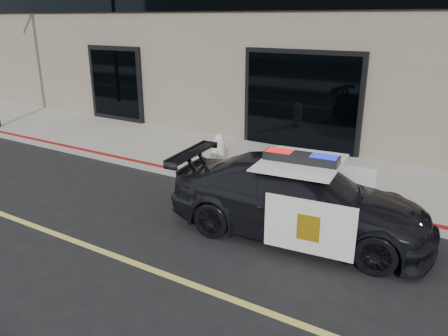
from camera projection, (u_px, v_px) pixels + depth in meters
The scene contains 4 objects.
ground at pixel (179, 280), 6.43m from camera, with size 120.00×120.00×0.00m, color black.
sidewalk_n at pixel (309, 173), 10.64m from camera, with size 60.00×3.50×0.15m, color gray.
police_car at pixel (299, 199), 7.62m from camera, with size 2.78×4.95×1.50m.
fire_hydrant at pixel (219, 151), 10.77m from camera, with size 0.38×0.53×0.84m.
Camera 1 is at (3.47, -4.38, 3.66)m, focal length 35.00 mm.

